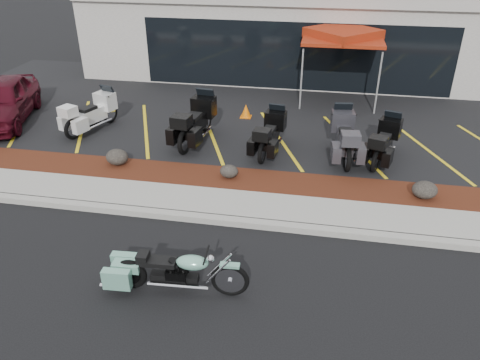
% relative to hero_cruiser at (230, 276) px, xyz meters
% --- Properties ---
extents(ground, '(90.00, 90.00, 0.00)m').
position_rel_hero_cruiser_xyz_m(ground, '(0.16, 1.41, -0.47)').
color(ground, black).
rests_on(ground, ground).
extents(curb, '(24.00, 0.25, 0.15)m').
position_rel_hero_cruiser_xyz_m(curb, '(0.16, 2.31, -0.39)').
color(curb, gray).
rests_on(curb, ground).
extents(sidewalk, '(24.00, 1.20, 0.15)m').
position_rel_hero_cruiser_xyz_m(sidewalk, '(0.16, 3.01, -0.39)').
color(sidewalk, gray).
rests_on(sidewalk, ground).
extents(mulch_bed, '(24.00, 1.20, 0.16)m').
position_rel_hero_cruiser_xyz_m(mulch_bed, '(0.16, 4.21, -0.39)').
color(mulch_bed, '#35140C').
rests_on(mulch_bed, ground).
extents(upper_lot, '(26.00, 9.60, 0.15)m').
position_rel_hero_cruiser_xyz_m(upper_lot, '(0.16, 9.61, -0.39)').
color(upper_lot, black).
rests_on(upper_lot, ground).
extents(dealership_building, '(18.00, 8.16, 4.00)m').
position_rel_hero_cruiser_xyz_m(dealership_building, '(0.16, 15.88, 1.54)').
color(dealership_building, gray).
rests_on(dealership_building, ground).
extents(boulder_left, '(0.62, 0.52, 0.44)m').
position_rel_hero_cruiser_xyz_m(boulder_left, '(-4.08, 4.41, -0.09)').
color(boulder_left, black).
rests_on(boulder_left, mulch_bed).
extents(boulder_mid, '(0.48, 0.40, 0.34)m').
position_rel_hero_cruiser_xyz_m(boulder_mid, '(-0.88, 4.22, -0.14)').
color(boulder_mid, black).
rests_on(boulder_mid, mulch_bed).
extents(boulder_right, '(0.61, 0.51, 0.43)m').
position_rel_hero_cruiser_xyz_m(boulder_right, '(4.01, 4.05, -0.09)').
color(boulder_right, black).
rests_on(boulder_right, mulch_bed).
extents(hero_cruiser, '(2.70, 0.84, 0.94)m').
position_rel_hero_cruiser_xyz_m(hero_cruiser, '(0.00, 0.00, 0.00)').
color(hero_cruiser, '#6FAD94').
rests_on(hero_cruiser, ground).
extents(touring_white, '(1.53, 2.36, 1.28)m').
position_rel_hero_cruiser_xyz_m(touring_white, '(-5.59, 7.33, 0.32)').
color(touring_white, silver).
rests_on(touring_white, upper_lot).
extents(touring_black_front, '(1.23, 2.55, 1.43)m').
position_rel_hero_cruiser_xyz_m(touring_black_front, '(-2.24, 7.18, 0.40)').
color(touring_black_front, black).
rests_on(touring_black_front, upper_lot).
extents(touring_black_mid, '(1.10, 2.21, 1.23)m').
position_rel_hero_cruiser_xyz_m(touring_black_mid, '(0.07, 6.73, 0.30)').
color(touring_black_mid, black).
rests_on(touring_black_mid, upper_lot).
extents(touring_grey, '(1.13, 2.40, 1.35)m').
position_rel_hero_cruiser_xyz_m(touring_grey, '(1.99, 6.84, 0.36)').
color(touring_grey, '#2E2D32').
rests_on(touring_grey, upper_lot).
extents(touring_black_rear, '(1.43, 2.27, 1.23)m').
position_rel_hero_cruiser_xyz_m(touring_black_rear, '(3.40, 6.72, 0.30)').
color(touring_black_rear, black).
rests_on(touring_black_rear, upper_lot).
extents(parked_car, '(2.92, 4.56, 1.45)m').
position_rel_hero_cruiser_xyz_m(parked_car, '(-9.14, 6.81, 0.40)').
color(parked_car, '#440915').
rests_on(parked_car, upper_lot).
extents(traffic_cone, '(0.42, 0.42, 0.46)m').
position_rel_hero_cruiser_xyz_m(traffic_cone, '(-1.19, 8.64, -0.09)').
color(traffic_cone, orange).
rests_on(traffic_cone, upper_lot).
extents(popup_canopy, '(3.65, 3.65, 2.62)m').
position_rel_hero_cruiser_xyz_m(popup_canopy, '(1.90, 11.12, 2.06)').
color(popup_canopy, silver).
rests_on(popup_canopy, upper_lot).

